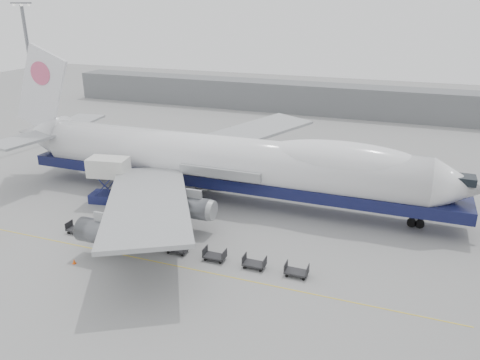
% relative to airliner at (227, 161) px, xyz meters
% --- Properties ---
extents(ground, '(260.00, 260.00, 0.00)m').
position_rel_airliner_xyz_m(ground, '(-0.64, -12.00, -5.62)').
color(ground, gray).
rests_on(ground, ground).
extents(apron_line, '(60.00, 0.15, 0.01)m').
position_rel_airliner_xyz_m(apron_line, '(-0.64, -18.00, -5.62)').
color(apron_line, gold).
rests_on(apron_line, ground).
extents(hangar, '(110.00, 8.00, 7.00)m').
position_rel_airliner_xyz_m(hangar, '(-10.64, 58.00, -2.12)').
color(hangar, slate).
rests_on(hangar, ground).
extents(floodlight_mast, '(2.40, 2.40, 25.43)m').
position_rel_airliner_xyz_m(floodlight_mast, '(-42.64, 12.00, 8.64)').
color(floodlight_mast, slate).
rests_on(floodlight_mast, ground).
extents(airliner, '(67.00, 55.30, 19.98)m').
position_rel_airliner_xyz_m(airliner, '(0.00, 0.00, 0.00)').
color(airliner, white).
rests_on(airliner, ground).
extents(catering_truck, '(5.99, 4.59, 6.23)m').
position_rel_airliner_xyz_m(catering_truck, '(-14.42, -6.25, -2.16)').
color(catering_truck, navy).
rests_on(catering_truck, ground).
extents(traffic_cone, '(0.37, 0.37, 0.54)m').
position_rel_airliner_xyz_m(traffic_cone, '(-8.58, -21.28, -5.37)').
color(traffic_cone, '#F1530C').
rests_on(traffic_cone, ground).
extents(dolly_0, '(2.30, 1.35, 1.30)m').
position_rel_airliner_xyz_m(dolly_0, '(-12.77, -15.51, -5.09)').
color(dolly_0, '#2D2D30').
rests_on(dolly_0, ground).
extents(dolly_1, '(2.30, 1.35, 1.30)m').
position_rel_airliner_xyz_m(dolly_1, '(-8.38, -15.51, -5.09)').
color(dolly_1, '#2D2D30').
rests_on(dolly_1, ground).
extents(dolly_2, '(2.30, 1.35, 1.30)m').
position_rel_airliner_xyz_m(dolly_2, '(-3.99, -15.51, -5.09)').
color(dolly_2, '#2D2D30').
rests_on(dolly_2, ground).
extents(dolly_3, '(2.30, 1.35, 1.30)m').
position_rel_airliner_xyz_m(dolly_3, '(0.40, -15.51, -5.09)').
color(dolly_3, '#2D2D30').
rests_on(dolly_3, ground).
extents(dolly_4, '(2.30, 1.35, 1.30)m').
position_rel_airliner_xyz_m(dolly_4, '(4.79, -15.51, -5.09)').
color(dolly_4, '#2D2D30').
rests_on(dolly_4, ground).
extents(dolly_5, '(2.30, 1.35, 1.30)m').
position_rel_airliner_xyz_m(dolly_5, '(9.18, -15.51, -5.09)').
color(dolly_5, '#2D2D30').
rests_on(dolly_5, ground).
extents(dolly_6, '(2.30, 1.35, 1.30)m').
position_rel_airliner_xyz_m(dolly_6, '(13.57, -15.51, -5.09)').
color(dolly_6, '#2D2D30').
rests_on(dolly_6, ground).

